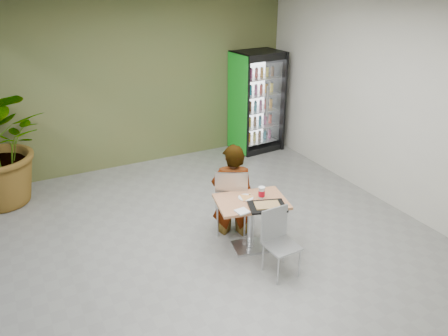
{
  "coord_description": "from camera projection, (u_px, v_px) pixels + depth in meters",
  "views": [
    {
      "loc": [
        -2.32,
        -4.48,
        3.5
      ],
      "look_at": [
        0.21,
        0.49,
        1.0
      ],
      "focal_mm": 35.0,
      "sensor_mm": 36.0,
      "label": 1
    }
  ],
  "objects": [
    {
      "name": "ground",
      "position": [
        226.0,
        250.0,
        6.03
      ],
      "size": [
        7.0,
        7.0,
        0.0
      ],
      "primitive_type": "plane",
      "color": "slate",
      "rests_on": "ground"
    },
    {
      "name": "room_envelope",
      "position": [
        226.0,
        141.0,
        5.38
      ],
      "size": [
        6.0,
        7.0,
        3.2
      ],
      "primitive_type": null,
      "color": "beige",
      "rests_on": "ground"
    },
    {
      "name": "dining_table",
      "position": [
        251.0,
        214.0,
        5.85
      ],
      "size": [
        1.03,
        0.82,
        0.75
      ],
      "rotation": [
        0.0,
        0.0,
        -0.21
      ],
      "color": "tan",
      "rests_on": "ground"
    },
    {
      "name": "chair_far",
      "position": [
        231.0,
        197.0,
        6.18
      ],
      "size": [
        0.61,
        0.61,
        1.02
      ],
      "rotation": [
        0.0,
        0.0,
        2.67
      ],
      "color": "#AEB0B3",
      "rests_on": "ground"
    },
    {
      "name": "chair_near",
      "position": [
        278.0,
        236.0,
        5.43
      ],
      "size": [
        0.4,
        0.4,
        0.86
      ],
      "rotation": [
        0.0,
        0.0,
        0.04
      ],
      "color": "#AEB0B3",
      "rests_on": "ground"
    },
    {
      "name": "seated_woman",
      "position": [
        233.0,
        199.0,
        6.26
      ],
      "size": [
        0.73,
        0.63,
        1.67
      ],
      "primitive_type": "imported",
      "rotation": [
        0.0,
        0.0,
        2.67
      ],
      "color": "black",
      "rests_on": "ground"
    },
    {
      "name": "pizza_plate",
      "position": [
        246.0,
        197.0,
        5.82
      ],
      "size": [
        0.28,
        0.22,
        0.03
      ],
      "color": "silver",
      "rests_on": "dining_table"
    },
    {
      "name": "soda_cup",
      "position": [
        262.0,
        193.0,
        5.79
      ],
      "size": [
        0.09,
        0.09,
        0.16
      ],
      "color": "silver",
      "rests_on": "dining_table"
    },
    {
      "name": "napkin_stack",
      "position": [
        242.0,
        211.0,
        5.48
      ],
      "size": [
        0.16,
        0.16,
        0.02
      ],
      "primitive_type": "cube",
      "rotation": [
        0.0,
        0.0,
        0.09
      ],
      "color": "silver",
      "rests_on": "dining_table"
    },
    {
      "name": "cafeteria_tray",
      "position": [
        267.0,
        206.0,
        5.59
      ],
      "size": [
        0.55,
        0.47,
        0.03
      ],
      "primitive_type": "cube",
      "rotation": [
        0.0,
        0.0,
        -0.33
      ],
      "color": "black",
      "rests_on": "dining_table"
    },
    {
      "name": "beverage_fridge",
      "position": [
        257.0,
        102.0,
        9.11
      ],
      "size": [
        1.0,
        0.8,
        2.07
      ],
      "rotation": [
        0.0,
        0.0,
        0.08
      ],
      "color": "black",
      "rests_on": "ground"
    }
  ]
}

